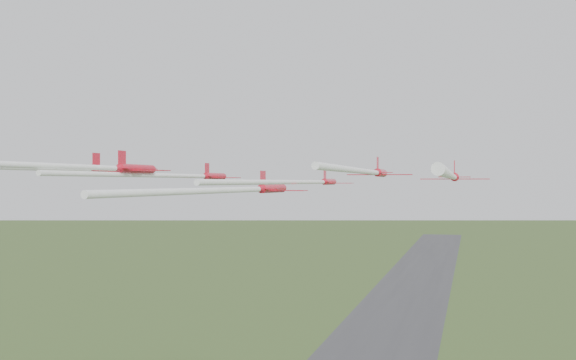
% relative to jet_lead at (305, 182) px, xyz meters
% --- Properties ---
extents(runway, '(38.00, 900.00, 0.04)m').
position_rel_jet_lead_xyz_m(runway, '(-6.52, 198.38, -53.55)').
color(runway, '#38383B').
rests_on(runway, ground).
extents(jet_lead, '(8.05, 64.04, 2.42)m').
position_rel_jet_lead_xyz_m(jet_lead, '(0.00, 0.00, 0.00)').
color(jet_lead, red).
extents(jet_row2_left, '(8.10, 52.43, 2.44)m').
position_rel_jet_lead_xyz_m(jet_row2_left, '(-15.65, -6.24, 0.85)').
color(jet_row2_left, red).
extents(jet_row2_right, '(9.18, 56.42, 2.74)m').
position_rel_jet_lead_xyz_m(jet_row2_right, '(10.23, -8.03, 1.27)').
color(jet_row2_right, red).
extents(jet_row3_left, '(8.96, 51.14, 2.69)m').
position_rel_jet_lead_xyz_m(jet_row3_left, '(-24.49, -21.50, 1.60)').
color(jet_row3_left, red).
extents(jet_row3_mid, '(9.53, 51.47, 2.84)m').
position_rel_jet_lead_xyz_m(jet_row3_mid, '(-3.29, -17.55, -0.87)').
color(jet_row3_mid, red).
extents(jet_row3_right, '(7.98, 65.61, 2.39)m').
position_rel_jet_lead_xyz_m(jet_row3_right, '(20.82, -27.84, 0.55)').
color(jet_row3_right, red).
extents(jet_row4_left, '(8.28, 64.17, 2.48)m').
position_rel_jet_lead_xyz_m(jet_row4_left, '(-15.61, -38.48, 1.52)').
color(jet_row4_left, red).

